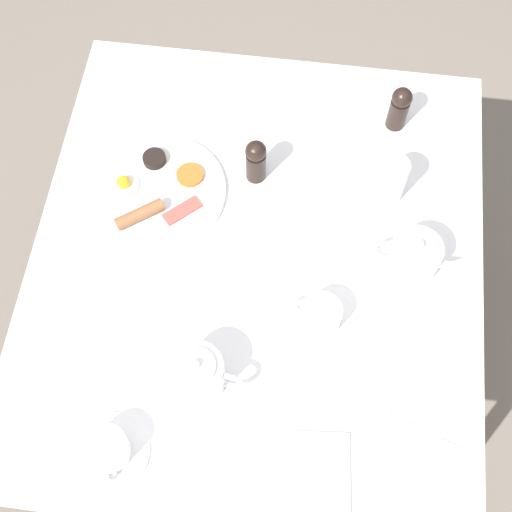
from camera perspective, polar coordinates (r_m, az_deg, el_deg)
ground_plane at (r=2.14m, az=0.00°, el=-8.42°), size 8.00×8.00×0.00m
table at (r=1.54m, az=0.00°, el=-1.40°), size 1.08×0.94×0.70m
breakfast_plate at (r=1.56m, az=-7.91°, el=5.16°), size 0.29×0.29×0.04m
teapot_near at (r=1.47m, az=12.48°, el=-0.05°), size 0.10×0.18×0.11m
teapot_far at (r=1.35m, az=-4.67°, el=-9.35°), size 0.10×0.18×0.11m
teacup_with_saucer_left at (r=1.36m, az=-11.79°, el=-14.95°), size 0.15×0.15×0.06m
teacup_with_saucer_right at (r=1.41m, az=5.13°, el=-4.86°), size 0.15×0.15×0.06m
water_glass_tall at (r=1.53m, az=10.69°, el=5.96°), size 0.06×0.06×0.12m
pepper_grinder at (r=1.64m, az=11.40°, el=11.58°), size 0.05×0.05×0.12m
salt_grinder at (r=1.53m, az=-0.01°, el=7.68°), size 0.05×0.05×0.12m
napkin_folded at (r=1.35m, az=5.06°, el=-16.85°), size 0.15×0.12×0.01m
fork_by_plate at (r=1.49m, az=-13.40°, el=-2.80°), size 0.15×0.11×0.00m
knife_by_plate at (r=1.70m, az=-3.61°, el=12.63°), size 0.17×0.15×0.00m
spoon_for_tea at (r=1.51m, az=4.56°, el=1.73°), size 0.15×0.03×0.00m
fork_spare at (r=1.40m, az=13.38°, el=-13.75°), size 0.07×0.17×0.00m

